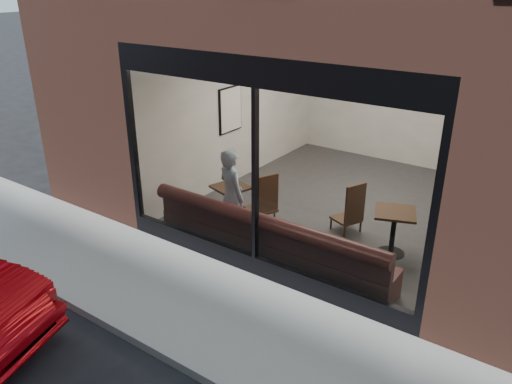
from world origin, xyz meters
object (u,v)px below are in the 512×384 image
Objects in this scene: person at (231,196)px; cafe_table_left at (231,187)px; banquette at (270,249)px; cafe_chair_right at (346,219)px; cafe_chair_left at (261,209)px; cafe_table_right at (395,213)px.

person is 0.54m from cafe_table_left.
banquette is at bearing -171.59° from person.
banquette is at bearing 95.96° from cafe_chair_right.
person is 1.03m from cafe_chair_left.
banquette is 1.51m from cafe_table_left.
cafe_table_right reaches higher than cafe_chair_left.
person reaches higher than cafe_table_right.
banquette is 2.48× the size of person.
cafe_chair_left is (-2.38, -0.22, -0.50)m from cafe_table_right.
banquette is 7.15× the size of cafe_table_left.
cafe_chair_right is (-0.94, 0.30, -0.50)m from cafe_table_right.
cafe_chair_right is at bearing -113.39° from person.
person reaches higher than banquette.
cafe_chair_right is at bearing 162.50° from cafe_table_right.
banquette is 6.50× the size of cafe_table_right.
cafe_chair_right is (1.44, 1.38, -0.57)m from person.
cafe_table_right is 1.49× the size of cafe_chair_right.
cafe_table_right is (1.45, 1.32, 0.52)m from banquette.
cafe_table_left reaches higher than cafe_chair_right.
banquette is 9.65× the size of cafe_chair_right.
cafe_chair_left is 1.13× the size of cafe_chair_right.
person is 2.61m from cafe_table_right.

